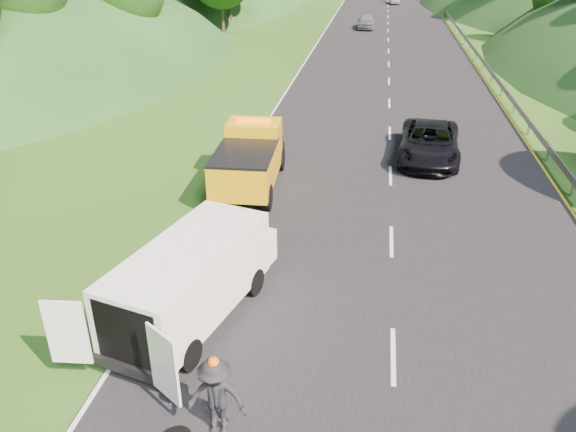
% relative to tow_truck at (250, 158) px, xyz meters
% --- Properties ---
extents(ground, '(320.00, 320.00, 0.00)m').
position_rel_tow_truck_xyz_m(ground, '(2.86, -7.92, -1.29)').
color(ground, '#38661E').
rests_on(ground, ground).
extents(road_surface, '(14.00, 200.00, 0.02)m').
position_rel_tow_truck_xyz_m(road_surface, '(5.86, 32.08, -1.28)').
color(road_surface, black).
rests_on(road_surface, ground).
extents(guardrail, '(0.06, 140.00, 1.52)m').
position_rel_tow_truck_xyz_m(guardrail, '(13.16, 44.58, -1.29)').
color(guardrail, gray).
rests_on(guardrail, ground).
extents(tree_line_left, '(14.00, 140.00, 14.00)m').
position_rel_tow_truck_xyz_m(tree_line_left, '(-16.14, 52.08, -1.29)').
color(tree_line_left, '#245218').
rests_on(tree_line_left, ground).
extents(tree_line_right, '(14.00, 140.00, 14.00)m').
position_rel_tow_truck_xyz_m(tree_line_right, '(25.86, 52.08, -1.29)').
color(tree_line_right, '#245218').
rests_on(tree_line_right, ground).
extents(tow_truck, '(2.57, 6.22, 2.63)m').
position_rel_tow_truck_xyz_m(tow_truck, '(0.00, 0.00, 0.00)').
color(tow_truck, black).
rests_on(tow_truck, ground).
extents(white_van, '(4.42, 7.08, 2.34)m').
position_rel_tow_truck_xyz_m(white_van, '(0.45, -9.12, 0.04)').
color(white_van, black).
rests_on(white_van, ground).
extents(woman, '(0.59, 0.73, 1.79)m').
position_rel_tow_truck_xyz_m(woman, '(-0.76, -7.79, -1.29)').
color(woman, white).
rests_on(woman, ground).
extents(child, '(0.59, 0.60, 0.97)m').
position_rel_tow_truck_xyz_m(child, '(0.69, -7.42, -1.29)').
color(child, '#D2C870').
rests_on(child, ground).
extents(suitcase, '(0.43, 0.33, 0.61)m').
position_rel_tow_truck_xyz_m(suitcase, '(-1.13, -7.62, -0.98)').
color(suitcase, '#68624E').
rests_on(suitcase, ground).
extents(passing_suv, '(3.16, 6.05, 1.63)m').
position_rel_tow_truck_xyz_m(passing_suv, '(7.62, 4.49, -1.29)').
color(passing_suv, black).
rests_on(passing_suv, ground).
extents(dist_car_a, '(1.84, 4.57, 1.56)m').
position_rel_tow_truck_xyz_m(dist_car_a, '(3.34, 45.24, -1.29)').
color(dist_car_a, '#515157').
rests_on(dist_car_a, ground).
extents(dist_car_b, '(1.42, 4.06, 1.34)m').
position_rel_tow_truck_xyz_m(dist_car_b, '(6.93, 71.36, -1.29)').
color(dist_car_b, brown).
rests_on(dist_car_b, ground).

